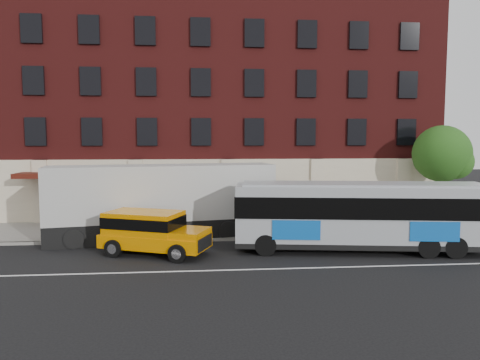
{
  "coord_description": "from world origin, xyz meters",
  "views": [
    {
      "loc": [
        -1.86,
        -17.84,
        5.46
      ],
      "look_at": [
        0.23,
        5.5,
        3.33
      ],
      "focal_mm": 33.63,
      "sensor_mm": 36.0,
      "label": 1
    }
  ],
  "objects": [
    {
      "name": "kerb",
      "position": [
        0.0,
        6.0,
        0.07
      ],
      "size": [
        60.0,
        0.25,
        0.15
      ],
      "primitive_type": "cube",
      "color": "gray",
      "rests_on": "ground"
    },
    {
      "name": "ground",
      "position": [
        0.0,
        0.0,
        0.0
      ],
      "size": [
        120.0,
        120.0,
        0.0
      ],
      "primitive_type": "plane",
      "color": "black",
      "rests_on": "ground"
    },
    {
      "name": "sidewalk",
      "position": [
        0.0,
        9.0,
        0.07
      ],
      "size": [
        60.0,
        6.0,
        0.15
      ],
      "primitive_type": "cube",
      "color": "gray",
      "rests_on": "ground"
    },
    {
      "name": "shipping_container",
      "position": [
        -3.88,
        6.86,
        2.01
      ],
      "size": [
        12.43,
        4.55,
        4.06
      ],
      "color": "black",
      "rests_on": "ground"
    },
    {
      "name": "yellow_suv",
      "position": [
        -4.23,
        3.48,
        1.17
      ],
      "size": [
        5.44,
        3.81,
        2.04
      ],
      "color": "orange",
      "rests_on": "ground"
    },
    {
      "name": "sign_pole",
      "position": [
        -8.5,
        6.15,
        1.45
      ],
      "size": [
        0.3,
        0.2,
        2.5
      ],
      "color": "gray",
      "rests_on": "ground"
    },
    {
      "name": "city_bus",
      "position": [
        5.98,
        3.15,
        1.85
      ],
      "size": [
        12.49,
        4.38,
        3.35
      ],
      "color": "#999DA3",
      "rests_on": "ground"
    },
    {
      "name": "lane_line",
      "position": [
        0.0,
        0.5,
        0.01
      ],
      "size": [
        60.0,
        0.12,
        0.01
      ],
      "primitive_type": "cube",
      "color": "silver",
      "rests_on": "ground"
    },
    {
      "name": "building",
      "position": [
        -0.01,
        16.92,
        7.58
      ],
      "size": [
        30.0,
        12.1,
        15.0
      ],
      "color": "#551514",
      "rests_on": "sidewalk"
    },
    {
      "name": "street_tree",
      "position": [
        13.54,
        9.48,
        4.41
      ],
      "size": [
        3.6,
        3.6,
        6.2
      ],
      "color": "#3B291D",
      "rests_on": "sidewalk"
    }
  ]
}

